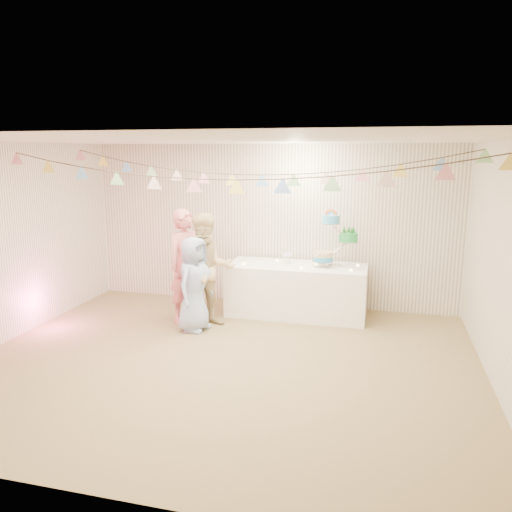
% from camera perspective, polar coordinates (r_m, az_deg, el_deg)
% --- Properties ---
extents(floor, '(6.00, 6.00, 0.00)m').
position_cam_1_polar(floor, '(6.13, -3.75, -12.00)').
color(floor, olive).
rests_on(floor, ground).
extents(ceiling, '(6.00, 6.00, 0.00)m').
position_cam_1_polar(ceiling, '(5.61, -4.11, 13.10)').
color(ceiling, beige).
rests_on(ceiling, ground).
extents(back_wall, '(6.00, 6.00, 0.00)m').
position_cam_1_polar(back_wall, '(8.10, 1.61, 3.49)').
color(back_wall, white).
rests_on(back_wall, ground).
extents(front_wall, '(6.00, 6.00, 0.00)m').
position_cam_1_polar(front_wall, '(3.53, -16.82, -8.09)').
color(front_wall, white).
rests_on(front_wall, ground).
extents(left_wall, '(5.00, 5.00, 0.00)m').
position_cam_1_polar(left_wall, '(7.24, -27.12, 1.19)').
color(left_wall, white).
rests_on(left_wall, ground).
extents(right_wall, '(5.00, 5.00, 0.00)m').
position_cam_1_polar(right_wall, '(5.59, 26.76, -1.57)').
color(right_wall, white).
rests_on(right_wall, ground).
extents(table, '(2.10, 0.84, 0.79)m').
position_cam_1_polar(table, '(7.70, 4.67, -3.89)').
color(table, white).
rests_on(table, floor).
extents(cake_stand, '(0.72, 0.42, 0.80)m').
position_cam_1_polar(cake_stand, '(7.51, 8.97, 1.53)').
color(cake_stand, silver).
rests_on(cake_stand, table).
extents(cake_bottom, '(0.31, 0.31, 0.15)m').
position_cam_1_polar(cake_bottom, '(7.53, 7.71, -0.84)').
color(cake_bottom, '#2B96C9').
rests_on(cake_bottom, cake_stand).
extents(cake_middle, '(0.27, 0.27, 0.22)m').
position_cam_1_polar(cake_middle, '(7.59, 10.38, 1.26)').
color(cake_middle, green).
rests_on(cake_middle, cake_stand).
extents(cake_top_tier, '(0.25, 0.25, 0.19)m').
position_cam_1_polar(cake_top_tier, '(7.45, 8.54, 3.22)').
color(cake_top_tier, '#45AADB').
rests_on(cake_top_tier, cake_stand).
extents(platter, '(0.37, 0.37, 0.02)m').
position_cam_1_polar(platter, '(7.69, 0.05, -1.06)').
color(platter, white).
rests_on(platter, table).
extents(posy, '(0.15, 0.15, 0.17)m').
position_cam_1_polar(posy, '(7.67, 3.58, -0.54)').
color(posy, white).
rests_on(posy, table).
extents(person_adult_a, '(0.65, 0.73, 1.67)m').
position_cam_1_polar(person_adult_a, '(7.37, -7.93, -1.12)').
color(person_adult_a, '#DC7376').
rests_on(person_adult_a, floor).
extents(person_adult_b, '(1.00, 0.94, 1.64)m').
position_cam_1_polar(person_adult_b, '(7.11, -5.58, -1.66)').
color(person_adult_b, '#D7B984').
rests_on(person_adult_b, floor).
extents(person_child, '(0.56, 0.73, 1.34)m').
position_cam_1_polar(person_child, '(7.00, -7.06, -3.19)').
color(person_child, '#98AED8').
rests_on(person_child, floor).
extents(bunting_back, '(5.60, 1.10, 0.40)m').
position_cam_1_polar(bunting_back, '(6.66, -1.05, 10.77)').
color(bunting_back, pink).
rests_on(bunting_back, ceiling).
extents(bunting_front, '(5.60, 0.90, 0.36)m').
position_cam_1_polar(bunting_front, '(5.42, -4.75, 10.18)').
color(bunting_front, '#72A5E5').
rests_on(bunting_front, ceiling).
extents(tealight_0, '(0.04, 0.04, 0.03)m').
position_cam_1_polar(tealight_0, '(7.63, -1.40, -0.83)').
color(tealight_0, '#FFD88C').
rests_on(tealight_0, table).
extents(tealight_1, '(0.04, 0.04, 0.03)m').
position_cam_1_polar(tealight_1, '(7.84, 2.42, -0.50)').
color(tealight_1, '#FFD88C').
rests_on(tealight_1, table).
extents(tealight_2, '(0.04, 0.04, 0.03)m').
position_cam_1_polar(tealight_2, '(7.37, 5.20, -1.33)').
color(tealight_2, '#FFD88C').
rests_on(tealight_2, table).
extents(tealight_3, '(0.04, 0.04, 0.03)m').
position_cam_1_polar(tealight_3, '(7.77, 7.54, -0.71)').
color(tealight_3, '#FFD88C').
rests_on(tealight_3, table).
extents(tealight_4, '(0.04, 0.04, 0.03)m').
position_cam_1_polar(tealight_4, '(7.34, 10.81, -1.55)').
color(tealight_4, '#FFD88C').
rests_on(tealight_4, table).
extents(tealight_5, '(0.04, 0.04, 0.03)m').
position_cam_1_polar(tealight_5, '(7.65, 11.57, -1.03)').
color(tealight_5, '#FFD88C').
rests_on(tealight_5, table).
extents(tealight_6, '(0.04, 0.04, 0.03)m').
position_cam_1_polar(tealight_6, '(7.61, 6.88, -0.95)').
color(tealight_6, '#FFD88C').
rests_on(tealight_6, table).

